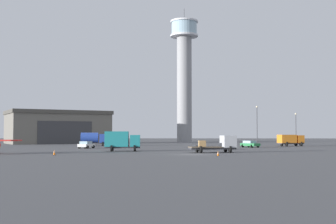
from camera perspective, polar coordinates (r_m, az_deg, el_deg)
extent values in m
plane|color=#545456|center=(60.71, 3.20, -5.44)|extent=(400.00, 400.00, 0.00)
cylinder|color=gray|center=(141.28, 2.10, 2.91)|extent=(4.66, 4.66, 33.62)
cylinder|color=silver|center=(143.98, 2.09, 9.71)|extent=(8.78, 8.78, 0.60)
cylinder|color=#99B7C6|center=(144.49, 2.09, 10.59)|extent=(8.08, 8.08, 3.95)
cylinder|color=silver|center=(145.02, 2.08, 11.44)|extent=(8.78, 8.78, 0.50)
cylinder|color=#38383D|center=(145.59, 2.08, 12.30)|extent=(0.16, 0.16, 4.00)
cube|color=#6B665B|center=(131.14, -13.96, -2.13)|extent=(31.80, 28.36, 8.20)
cube|color=#4A4740|center=(131.27, -13.93, -0.12)|extent=(32.62, 29.18, 1.00)
cube|color=#38383A|center=(122.64, -12.99, -2.58)|extent=(12.81, 7.43, 6.15)
cube|color=#38383D|center=(103.25, -9.46, -3.96)|extent=(6.10, 2.93, 0.24)
cube|color=#2847A8|center=(103.16, -8.29, -3.35)|extent=(2.02, 2.77, 1.97)
cube|color=#99B7C6|center=(103.14, -7.86, -3.13)|extent=(0.42, 2.15, 0.99)
cylinder|color=#2847A8|center=(103.27, -9.99, -3.25)|extent=(4.22, 2.89, 2.30)
cylinder|color=black|center=(104.32, -8.31, -4.02)|extent=(0.43, 1.03, 1.00)
cylinder|color=black|center=(102.04, -8.34, -4.05)|extent=(0.43, 1.03, 1.00)
cylinder|color=black|center=(104.48, -10.40, -4.00)|extent=(0.43, 1.03, 1.00)
cylinder|color=black|center=(102.20, -10.47, -4.03)|extent=(0.43, 1.03, 1.00)
cube|color=#38383D|center=(71.95, -5.83, -4.51)|extent=(5.71, 2.24, 0.24)
cube|color=teal|center=(71.83, -4.22, -3.69)|extent=(1.73, 2.38, 1.85)
cube|color=#99B7C6|center=(71.80, -3.64, -3.39)|extent=(0.23, 1.92, 0.93)
cube|color=teal|center=(71.98, -6.56, -3.45)|extent=(3.88, 2.54, 2.43)
cylinder|color=black|center=(72.88, -4.24, -4.59)|extent=(0.35, 1.02, 1.00)
cylinder|color=black|center=(70.84, -4.29, -4.65)|extent=(0.35, 1.02, 1.00)
cylinder|color=black|center=(73.09, -7.09, -4.57)|extent=(0.35, 1.02, 1.00)
cylinder|color=black|center=(71.06, -7.23, -4.63)|extent=(0.35, 1.02, 1.00)
cube|color=#38383D|center=(103.40, 15.41, -3.89)|extent=(5.84, 3.41, 0.24)
cube|color=orange|center=(104.38, 16.35, -3.34)|extent=(2.16, 2.77, 1.70)
cube|color=#99B7C6|center=(104.74, 16.68, -3.14)|extent=(0.65, 2.01, 0.85)
cube|color=orange|center=(102.94, 14.95, -3.33)|extent=(4.20, 3.36, 1.82)
cylinder|color=black|center=(105.32, 16.03, -3.93)|extent=(0.54, 1.04, 1.00)
cylinder|color=black|center=(103.42, 16.64, -3.94)|extent=(0.54, 1.04, 1.00)
cylinder|color=black|center=(103.57, 14.31, -3.97)|extent=(0.54, 1.04, 1.00)
cylinder|color=black|center=(101.64, 14.90, -3.99)|extent=(0.54, 1.04, 1.00)
cube|color=#38383D|center=(66.65, 5.69, -4.66)|extent=(7.10, 3.41, 0.24)
cube|color=#B7BABF|center=(67.38, 7.69, -3.76)|extent=(2.41, 2.75, 1.80)
cube|color=#99B7C6|center=(67.67, 8.41, -3.44)|extent=(0.54, 1.98, 0.90)
cube|color=brown|center=(66.34, 4.76, -4.50)|extent=(5.05, 3.37, 0.16)
cube|color=#997547|center=(66.20, 4.38, -4.04)|extent=(1.13, 1.13, 0.90)
cylinder|color=black|center=(68.40, 7.36, -4.70)|extent=(0.50, 1.04, 1.00)
cylinder|color=black|center=(66.38, 7.94, -4.75)|extent=(0.50, 1.04, 1.00)
cylinder|color=black|center=(67.12, 3.74, -4.75)|extent=(0.50, 1.04, 1.00)
cylinder|color=black|center=(65.07, 4.22, -4.81)|extent=(0.50, 1.04, 1.00)
cube|color=white|center=(86.32, -10.39, -4.21)|extent=(2.60, 4.36, 0.55)
cube|color=#99B7C6|center=(86.12, -10.45, -3.86)|extent=(2.04, 2.57, 0.50)
cylinder|color=black|center=(87.88, -10.50, -4.36)|extent=(0.66, 0.31, 0.64)
cylinder|color=black|center=(87.21, -9.54, -4.38)|extent=(0.66, 0.31, 0.64)
cylinder|color=black|center=(85.46, -11.27, -4.40)|extent=(0.66, 0.31, 0.64)
cylinder|color=black|center=(84.76, -10.28, -4.42)|extent=(0.66, 0.31, 0.64)
cube|color=#287A42|center=(92.00, 10.46, -4.11)|extent=(3.77, 4.38, 0.55)
cube|color=#99B7C6|center=(92.14, 10.37, -3.79)|extent=(2.61, 2.79, 0.50)
cylinder|color=black|center=(91.58, 11.42, -4.28)|extent=(0.63, 0.51, 0.64)
cylinder|color=black|center=(90.47, 10.67, -4.31)|extent=(0.63, 0.51, 0.64)
cylinder|color=black|center=(93.55, 10.27, -4.26)|extent=(0.63, 0.51, 0.64)
cylinder|color=black|center=(92.46, 9.53, -4.28)|extent=(0.63, 0.51, 0.64)
cylinder|color=#38383D|center=(117.10, 16.03, -2.19)|extent=(0.18, 0.18, 7.57)
sphere|color=#F9E5B2|center=(117.21, 16.00, -0.23)|extent=(0.44, 0.44, 0.44)
cylinder|color=#38383D|center=(109.07, 11.31, -1.83)|extent=(0.18, 0.18, 9.03)
sphere|color=#F9E5B2|center=(109.24, 11.28, 0.66)|extent=(0.44, 0.44, 0.44)
cube|color=black|center=(60.38, -14.34, -5.35)|extent=(0.36, 0.36, 0.04)
cone|color=orange|center=(60.36, -14.33, -5.01)|extent=(0.30, 0.30, 0.67)
cylinder|color=white|center=(60.36, -14.33, -4.98)|extent=(0.21, 0.21, 0.08)
cube|color=black|center=(56.89, 6.41, -5.58)|extent=(0.36, 0.36, 0.04)
cone|color=orange|center=(56.88, 6.41, -5.27)|extent=(0.30, 0.30, 0.59)
cylinder|color=white|center=(56.88, 6.41, -5.24)|extent=(0.21, 0.21, 0.08)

